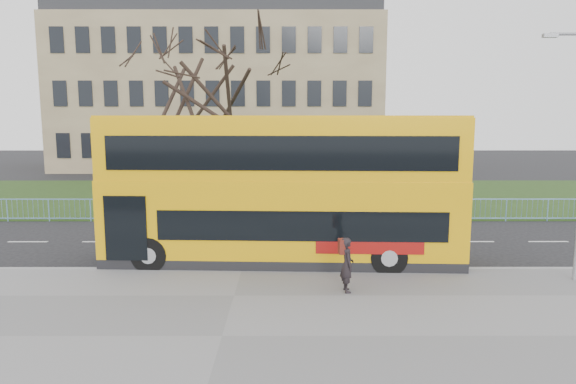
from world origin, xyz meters
name	(u,v)px	position (x,y,z in m)	size (l,w,h in m)	color
ground	(246,259)	(0.00, 0.00, 0.00)	(120.00, 120.00, 0.00)	black
pavement	(222,338)	(0.00, -6.75, 0.06)	(80.00, 10.50, 0.12)	slate
kerb	(242,270)	(0.00, -1.55, 0.07)	(80.00, 0.20, 0.14)	gray
grass_verge	(264,196)	(0.00, 14.30, 0.04)	(80.00, 15.40, 0.08)	#1F3312
guard_railing	(257,210)	(0.00, 6.60, 0.55)	(40.00, 0.12, 1.10)	#6C9EC1
bare_tree	(203,103)	(-3.00, 10.00, 5.72)	(7.90, 7.90, 11.28)	black
civic_building	(223,97)	(-5.00, 35.00, 7.00)	(30.00, 15.00, 14.00)	#806E51
yellow_bus	(282,186)	(1.29, -0.51, 2.66)	(11.94, 3.30, 4.96)	#DFA209
pedestrian	(347,265)	(3.13, -3.79, 0.89)	(0.56, 0.37, 1.55)	black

